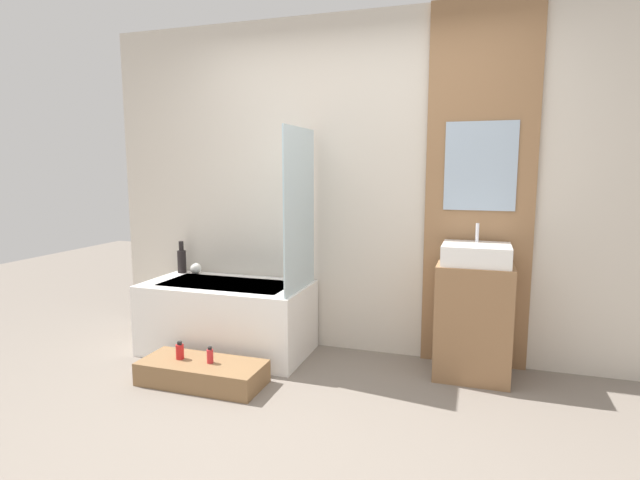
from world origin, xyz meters
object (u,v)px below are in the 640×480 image
vase_round_light (196,268)px  bottle_soap_secondary (210,356)px  sink (476,254)px  wooden_step_bench (202,373)px  bottle_soap_primary (180,351)px  vase_tall_dark (182,260)px  bathtub (227,317)px

vase_round_light → bottle_soap_secondary: vase_round_light is taller
sink → vase_round_light: size_ratio=4.78×
wooden_step_bench → bottle_soap_primary: size_ratio=6.89×
vase_tall_dark → vase_round_light: vase_tall_dark is taller
wooden_step_bench → bottle_soap_primary: bearing=180.0°
wooden_step_bench → vase_round_light: size_ratio=9.05×
sink → bottle_soap_secondary: (-1.66, -0.70, -0.66)m
bathtub → vase_tall_dark: vase_tall_dark is taller
bathtub → sink: bearing=3.2°
sink → vase_tall_dark: bearing=176.7°
bottle_soap_secondary → vase_tall_dark: bearing=131.8°
sink → bottle_soap_secondary: size_ratio=4.01×
bottle_soap_primary → bottle_soap_secondary: bearing=0.0°
wooden_step_bench → sink: 2.03m
wooden_step_bench → vase_tall_dark: size_ratio=3.09×
bathtub → vase_round_light: vase_round_light is taller
sink → bottle_soap_primary: bearing=-159.6°
bathtub → vase_round_light: 0.58m
wooden_step_bench → vase_round_light: 1.13m
wooden_step_bench → vase_tall_dark: (-0.69, 0.85, 0.59)m
bathtub → bottle_soap_primary: 0.60m
sink → bottle_soap_primary: sink is taller
bathtub → wooden_step_bench: (0.13, -0.60, -0.20)m
bottle_soap_secondary → sink: bearing=22.9°
sink → vase_round_light: bearing=176.7°
bathtub → sink: 1.95m
bathtub → bottle_soap_primary: size_ratio=10.52×
bathtub → vase_tall_dark: bearing=156.4°
vase_tall_dark → bottle_soap_secondary: (0.75, -0.85, -0.46)m
bathtub → vase_tall_dark: size_ratio=4.72×
bottle_soap_primary → bottle_soap_secondary: 0.23m
bottle_soap_primary → sink: bearing=20.4°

